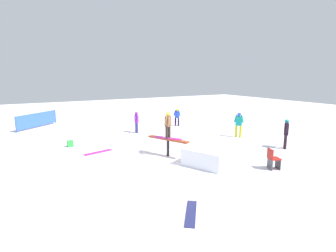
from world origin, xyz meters
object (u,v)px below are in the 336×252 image
Objects in this scene: bystander_black at (286,132)px; backpack_on_snow at (70,144)px; bystander_teal at (239,123)px; loose_snowboard_magenta at (98,152)px; rail_feature at (168,141)px; folding_chair at (273,160)px; loose_snowboard_white at (194,134)px; bystander_purple at (137,121)px; bystander_blue at (177,116)px; main_rider_on_rail at (168,126)px; loose_snowboard_navy at (191,213)px.

bystander_black is 11.57m from backpack_on_snow.
loose_snowboard_magenta is at bearing -124.55° from bystander_teal.
loose_snowboard_magenta is at bearing 27.00° from rail_feature.
rail_feature is at bearing -48.89° from backpack_on_snow.
folding_chair reaches higher than rail_feature.
folding_chair is (-4.93, 2.86, -0.46)m from bystander_teal.
bystander_black is at bearing -33.12° from backpack_on_snow.
loose_snowboard_white is (5.13, 2.26, -0.87)m from bystander_black.
loose_snowboard_magenta is (-3.32, 3.49, -0.79)m from bystander_purple.
bystander_purple is 1.07× the size of bystander_blue.
bystander_blue is (6.31, -4.35, -0.75)m from main_rider_on_rail.
main_rider_on_rail reaches higher than folding_chair.
loose_snowboard_navy is 1.66× the size of folding_chair.
rail_feature is 6.35× the size of backpack_on_snow.
loose_snowboard_white is 4.55× the size of backpack_on_snow.
bystander_blue is 8.48m from backpack_on_snow.
bystander_black reaches higher than bystander_purple.
backpack_on_snow is (7.77, 6.72, -0.24)m from folding_chair.
bystander_blue reaches higher than backpack_on_snow.
bystander_teal is 1.05× the size of loose_snowboard_magenta.
bystander_teal is 5.72m from folding_chair.
backpack_on_snow is at bearing 61.45° from folding_chair.
main_rider_on_rail is 5.93m from bystander_teal.
main_rider_on_rail is 5.58m from loose_snowboard_navy.
folding_chair is (-3.69, -2.90, -1.08)m from main_rider_on_rail.
bystander_blue is at bearing -172.28° from loose_snowboard_navy.
bystander_purple is 1.61× the size of folding_chair.
loose_snowboard_white is 10.10m from loose_snowboard_navy.
folding_chair reaches higher than loose_snowboard_white.
bystander_blue is 0.86× the size of loose_snowboard_white.
bystander_purple reaches higher than folding_chair.
bystander_blue is (8.20, 1.73, -0.14)m from bystander_black.
bystander_black is 8.38m from bystander_blue.
folding_chair is at bearing 141.80° from loose_snowboard_navy.
loose_snowboard_magenta is at bearing 117.33° from bystander_black.
loose_snowboard_white is at bearing 13.11° from folding_chair.
backpack_on_snow is at bearing -131.70° from loose_snowboard_navy.
main_rider_on_rail is at bearing 58.74° from folding_chair.
bystander_teal is at bearing -102.09° from rail_feature.
loose_snowboard_white is (3.25, -3.81, -0.72)m from rail_feature.
bystander_purple is 4.18× the size of backpack_on_snow.
rail_feature is at bearing -165.19° from loose_snowboard_navy.
backpack_on_snow is at bearing 111.20° from bystander_black.
bystander_purple is 0.97× the size of loose_snowboard_navy.
folding_chair is at bearing -166.15° from rail_feature.
rail_feature is 1.66× the size of main_rider_on_rail.
loose_snowboard_magenta is at bearing 76.88° from bystander_blue.
rail_feature is 7.66m from bystander_blue.
bystander_purple is at bearing 16.08° from backpack_on_snow.
loose_snowboard_white is (3.25, -3.81, -1.49)m from main_rider_on_rail.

